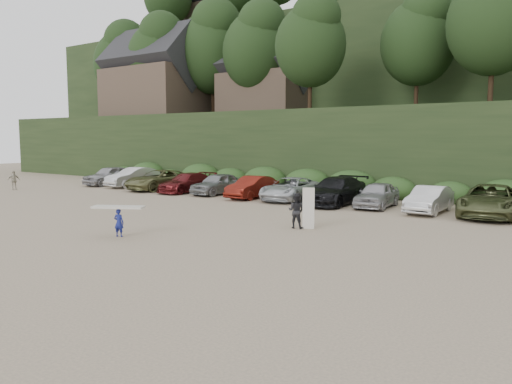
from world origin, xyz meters
The scene contains 6 objects.
ground centered at (0.00, 0.00, 0.00)m, with size 120.00×120.00×0.00m, color tan.
hillside_backdrop centered at (-0.26, 35.93, 11.22)m, with size 90.00×41.50×28.00m.
parked_cars centered at (0.77, 9.99, 0.75)m, with size 39.71×6.10×1.60m.
distant_walker centered at (-21.29, 3.66, 0.72)m, with size 0.84×0.35×1.44m, color #B1AA96.
child_surfer centered at (-0.51, -3.71, 0.83)m, with size 2.08×1.44×1.23m.
adult_surfer centered at (4.34, 1.92, 0.78)m, with size 1.25×0.68×1.80m.
Camera 1 is at (15.05, -16.55, 3.90)m, focal length 35.00 mm.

